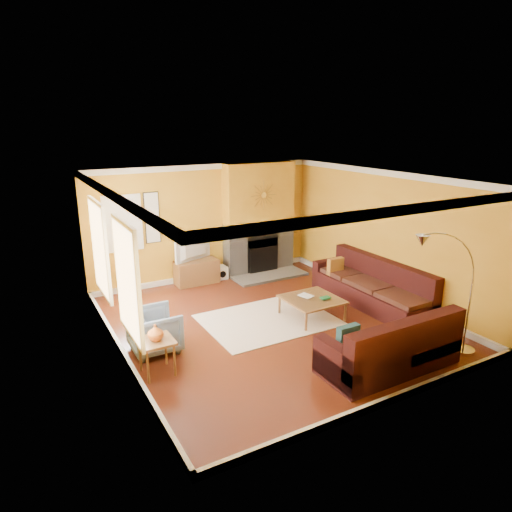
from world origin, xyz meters
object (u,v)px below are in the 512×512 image
media_console (197,272)px  side_table (157,357)px  armchair (155,330)px  arc_lamp (447,298)px  coffee_table (312,308)px  sectional_sofa (347,302)px

media_console → side_table: 3.97m
armchair → arc_lamp: (3.81, -2.53, 0.71)m
side_table → arc_lamp: 4.46m
coffee_table → arc_lamp: size_ratio=0.47×
armchair → side_table: 0.75m
side_table → arc_lamp: arc_lamp is taller
media_console → side_table: bearing=-120.7°
sectional_sofa → side_table: bearing=179.3°
sectional_sofa → side_table: size_ratio=7.13×
sectional_sofa → side_table: (-3.59, 0.04, -0.17)m
coffee_table → media_console: (-1.19, 2.88, 0.08)m
side_table → arc_lamp: bearing=-24.3°
armchair → arc_lamp: arc_lamp is taller
coffee_table → side_table: bearing=-170.6°
coffee_table → media_console: size_ratio=1.00×
coffee_table → armchair: size_ratio=1.29×
media_console → sectional_sofa: bearing=-65.7°
armchair → arc_lamp: bearing=-123.6°
coffee_table → media_console: media_console is taller
media_console → armchair: armchair is taller
sectional_sofa → media_console: (-1.56, 3.46, -0.17)m
media_console → coffee_table: bearing=-67.5°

